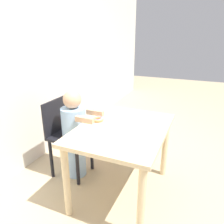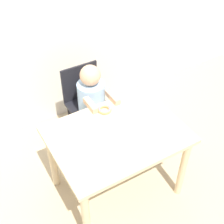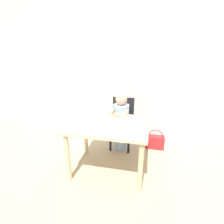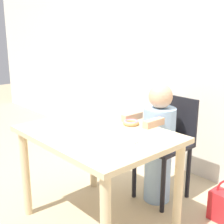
# 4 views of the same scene
# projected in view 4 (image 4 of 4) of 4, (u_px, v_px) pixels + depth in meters

# --- Properties ---
(ground_plane) EXTENTS (12.00, 12.00, 0.00)m
(ground_plane) POSITION_uv_depth(u_px,v_px,m) (98.00, 222.00, 2.28)
(ground_plane) COLOR tan
(wall_back) EXTENTS (8.00, 0.05, 2.50)m
(wall_back) POSITION_uv_depth(u_px,v_px,m) (203.00, 43.00, 2.74)
(wall_back) COLOR silver
(wall_back) RESTS_ON ground_plane
(dining_table) EXTENTS (1.03, 0.76, 0.70)m
(dining_table) POSITION_uv_depth(u_px,v_px,m) (97.00, 147.00, 2.13)
(dining_table) COLOR beige
(dining_table) RESTS_ON ground_plane
(chair) EXTENTS (0.37, 0.39, 0.84)m
(chair) POSITION_uv_depth(u_px,v_px,m) (167.00, 145.00, 2.55)
(chair) COLOR black
(chair) RESTS_ON ground_plane
(child_figure) EXTENTS (0.26, 0.42, 0.97)m
(child_figure) POSITION_uv_depth(u_px,v_px,m) (158.00, 144.00, 2.47)
(child_figure) COLOR #99BCE0
(child_figure) RESTS_ON ground_plane
(donut) EXTENTS (0.12, 0.12, 0.03)m
(donut) POSITION_uv_depth(u_px,v_px,m) (131.00, 122.00, 2.24)
(donut) COLOR tan
(donut) RESTS_ON dining_table
(napkin) EXTENTS (0.31, 0.31, 0.00)m
(napkin) POSITION_uv_depth(u_px,v_px,m) (108.00, 139.00, 1.96)
(napkin) COLOR white
(napkin) RESTS_ON dining_table
(plate) EXTENTS (0.15, 0.15, 0.01)m
(plate) POSITION_uv_depth(u_px,v_px,m) (126.00, 140.00, 1.93)
(plate) COLOR silver
(plate) RESTS_ON dining_table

